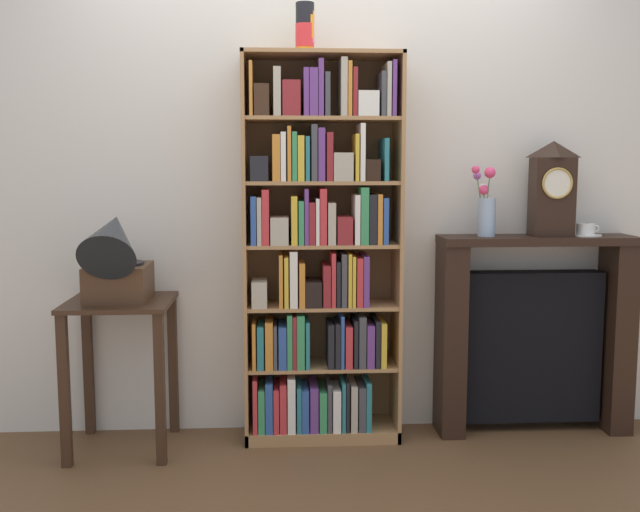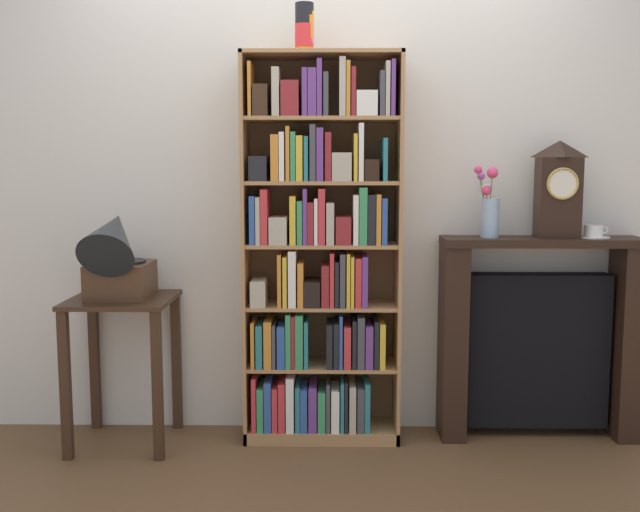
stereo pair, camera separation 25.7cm
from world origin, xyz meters
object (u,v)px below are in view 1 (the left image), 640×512
at_px(fireplace_mantel, 533,335).
at_px(flower_vase, 486,207).
at_px(bookshelf, 320,263).
at_px(cup_stack, 305,27).
at_px(teacup_with_saucer, 586,231).
at_px(mantel_clock, 552,189).
at_px(gramophone, 115,257).
at_px(side_table_left, 121,341).

height_order(fireplace_mantel, flower_vase, flower_vase).
xyz_separation_m(bookshelf, cup_stack, (-0.07, -0.02, 1.12)).
bearing_deg(teacup_with_saucer, mantel_clock, -179.29).
xyz_separation_m(cup_stack, flower_vase, (0.90, 0.04, -0.85)).
bearing_deg(bookshelf, teacup_with_saucer, 1.05).
height_order(fireplace_mantel, mantel_clock, mantel_clock).
height_order(cup_stack, gramophone, cup_stack).
bearing_deg(flower_vase, side_table_left, -176.44).
bearing_deg(teacup_with_saucer, flower_vase, -179.55).
relative_size(fireplace_mantel, mantel_clock, 2.15).
height_order(cup_stack, teacup_with_saucer, cup_stack).
xyz_separation_m(cup_stack, gramophone, (-0.89, -0.13, -1.06)).
bearing_deg(teacup_with_saucer, fireplace_mantel, 175.33).
relative_size(side_table_left, gramophone, 1.45).
relative_size(fireplace_mantel, flower_vase, 2.89).
xyz_separation_m(cup_stack, mantel_clock, (1.23, 0.05, -0.76)).
height_order(bookshelf, gramophone, bookshelf).
distance_m(fireplace_mantel, teacup_with_saucer, 0.59).
distance_m(side_table_left, flower_vase, 1.89).
bearing_deg(mantel_clock, bookshelf, -178.90).
bearing_deg(mantel_clock, gramophone, -175.18).
relative_size(mantel_clock, flower_vase, 1.35).
relative_size(bookshelf, gramophone, 3.76).
bearing_deg(fireplace_mantel, side_table_left, -176.24).
height_order(bookshelf, side_table_left, bookshelf).
bearing_deg(gramophone, mantel_clock, 4.82).
distance_m(mantel_clock, teacup_with_saucer, 0.28).
distance_m(mantel_clock, flower_vase, 0.35).
height_order(side_table_left, fireplace_mantel, fireplace_mantel).
distance_m(side_table_left, mantel_clock, 2.24).
distance_m(bookshelf, flower_vase, 0.87).
relative_size(side_table_left, fireplace_mantel, 0.72).
bearing_deg(flower_vase, bookshelf, -178.58).
bearing_deg(teacup_with_saucer, side_table_left, -177.13).
height_order(gramophone, mantel_clock, mantel_clock).
distance_m(side_table_left, gramophone, 0.42).
relative_size(flower_vase, teacup_with_saucer, 2.21).
bearing_deg(side_table_left, fireplace_mantel, 3.76).
distance_m(cup_stack, mantel_clock, 1.45).
height_order(bookshelf, cup_stack, cup_stack).
bearing_deg(cup_stack, gramophone, -171.45).
xyz_separation_m(cup_stack, fireplace_mantel, (1.17, 0.07, -1.51)).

